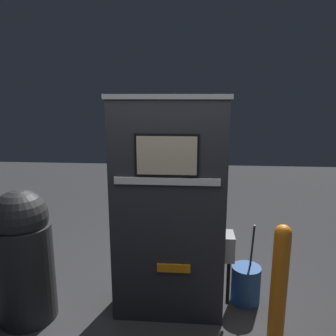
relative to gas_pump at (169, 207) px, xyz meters
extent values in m
plane|color=#2D2D30|center=(0.00, -0.24, -1.01)|extent=(14.00, 14.00, 0.00)
cube|color=#28282D|center=(0.00, 0.00, -0.51)|extent=(0.99, 0.49, 1.00)
cube|color=#28282D|center=(0.00, 0.00, 0.48)|extent=(0.99, 0.49, 0.98)
cube|color=#99999E|center=(0.00, 0.00, 0.99)|extent=(1.02, 0.52, 0.04)
cube|color=black|center=(0.00, -0.25, 0.53)|extent=(0.52, 0.01, 0.35)
cube|color=beige|center=(0.00, -0.26, 0.53)|extent=(0.49, 0.01, 0.31)
cube|color=silver|center=(0.00, -0.25, 0.31)|extent=(0.87, 0.02, 0.06)
cube|color=orange|center=(0.06, -0.25, -0.46)|extent=(0.29, 0.02, 0.07)
cube|color=#99999E|center=(0.54, -0.10, -0.31)|extent=(0.09, 0.22, 0.23)
cylinder|color=black|center=(0.54, -0.17, -0.64)|extent=(0.03, 0.03, 0.41)
cylinder|color=orange|center=(0.92, -0.40, -0.53)|extent=(0.13, 0.13, 0.97)
sphere|color=orange|center=(0.92, -0.40, -0.05)|extent=(0.13, 0.13, 0.13)
cylinder|color=#232326|center=(-1.28, -0.25, -0.57)|extent=(0.51, 0.51, 0.90)
sphere|color=#232326|center=(-1.28, -0.25, -0.03)|extent=(0.48, 0.48, 0.48)
cylinder|color=#1E478C|center=(0.75, 0.13, -0.83)|extent=(0.28, 0.28, 0.38)
cylinder|color=black|center=(0.79, 0.13, -0.42)|extent=(0.02, 0.12, 0.48)
camera|label=1|loc=(0.21, -2.83, 0.99)|focal=35.00mm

